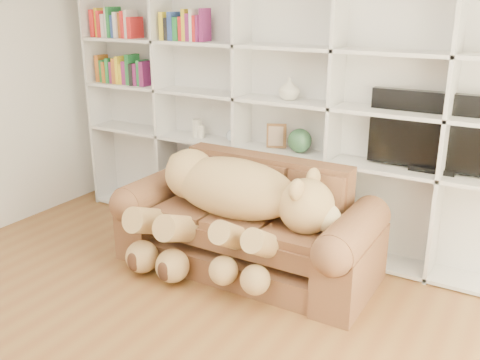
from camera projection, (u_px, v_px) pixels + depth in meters
The scene contains 12 objects.
wall_back at pixel (297, 92), 4.70m from camera, with size 5.00×0.02×2.70m, color white.
bookshelf at pixel (265, 97), 4.72m from camera, with size 4.43×0.35×2.40m.
sofa at pixel (248, 230), 4.38m from camera, with size 2.10×0.91×0.88m.
teddy_bear at pixel (229, 202), 4.19m from camera, with size 1.61×0.87×0.94m.
throw_pillow at pixel (206, 178), 4.65m from camera, with size 0.39×0.13×0.39m, color #4F0E0D.
tv at pixel (438, 133), 4.04m from camera, with size 1.03×0.18×0.61m.
picture_frame at pixel (276, 136), 4.70m from camera, with size 0.17×0.03×0.22m, color brown.
green_vase at pixel (300, 141), 4.60m from camera, with size 0.21×0.21×0.21m, color #2A5333.
figurine_tall at pixel (197, 128), 5.13m from camera, with size 0.09×0.09×0.17m, color beige.
figurine_short at pixel (201, 132), 5.11m from camera, with size 0.07×0.07×0.12m, color beige.
snow_globe at pixel (232, 136), 4.94m from camera, with size 0.12×0.12×0.12m, color silver.
shelf_vase at pixel (289, 89), 4.51m from camera, with size 0.18×0.18×0.19m, color beige.
Camera 1 is at (1.97, -1.80, 2.13)m, focal length 40.00 mm.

